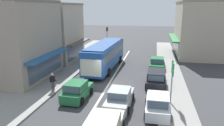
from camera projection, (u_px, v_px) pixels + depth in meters
ground_plane at (108, 86)px, 21.51m from camera, size 140.00×140.00×0.00m
lane_centre_line at (115, 74)px, 25.31m from camera, size 0.20×28.00×0.01m
sidewalk_left at (67, 66)px, 28.46m from camera, size 5.20×44.00×0.14m
kerb_right at (169, 72)px, 26.04m from camera, size 2.80×44.00×0.12m
shopfront_corner_near at (15, 40)px, 23.13m from camera, size 7.85×8.77×8.30m
shopfront_mid_block at (52, 32)px, 31.18m from camera, size 8.23×7.57×8.08m
building_right_far at (201, 29)px, 34.30m from camera, size 8.47×11.08×8.44m
city_bus at (105, 54)px, 27.13m from camera, size 3.10×10.96×3.23m
sedan_behind_bus_near at (120, 98)px, 16.99m from camera, size 2.02×4.26×1.47m
hatchback_queue_far_back at (77, 91)px, 18.39m from camera, size 1.94×3.77×1.54m
parked_hatchback_kerb_front at (157, 105)px, 15.78m from camera, size 1.83×3.71×1.54m
parked_wagon_kerb_second at (156, 78)px, 21.49m from camera, size 2.01×4.54×1.58m
parked_sedan_kerb_third at (157, 64)px, 27.27m from camera, size 2.01×4.26×1.47m
traffic_light_downstreet at (107, 35)px, 37.80m from camera, size 0.33×0.24×4.20m
directional_road_sign at (173, 72)px, 16.83m from camera, size 0.10×1.40×3.60m
pedestrian_with_handbag_near at (53, 81)px, 19.81m from camera, size 0.47×0.62×1.63m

